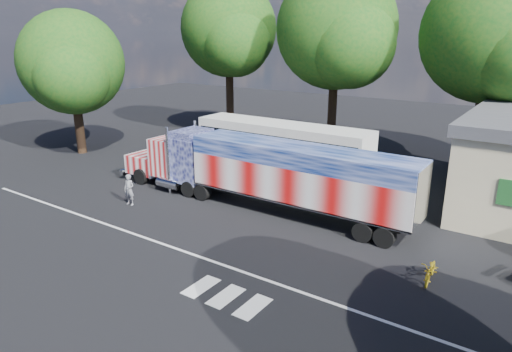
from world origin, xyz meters
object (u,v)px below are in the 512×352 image
Objects in this scene: semi_truck at (262,171)px; tree_w_a at (72,63)px; woman at (129,190)px; tree_nw_a at (230,29)px; coach_bus at (282,149)px; tree_n_mid at (338,30)px; bicycle at (431,271)px; tree_ne_a at (494,35)px.

tree_w_a is at bearing 174.42° from semi_truck.
tree_nw_a is (-6.57, 17.99, 8.65)m from woman.
coach_bus is 11.44m from tree_n_mid.
semi_truck is 16.18m from tree_n_mid.
semi_truck is 1.37× the size of tree_nw_a.
woman reaches higher than bicycle.
tree_n_mid is 20.43m from tree_w_a.
tree_ne_a is at bearing 42.74° from woman.
tree_ne_a is 29.84m from tree_w_a.
tree_ne_a is at bearing 40.30° from coach_bus.
semi_truck is 7.49m from woman.
tree_ne_a is 1.24× the size of tree_w_a.
tree_n_mid is (3.83, 18.06, 8.58)m from woman.
semi_truck is 20.50m from tree_nw_a.
semi_truck is at bearing 22.75° from woman.
tree_w_a is at bearing -154.55° from tree_ne_a.
tree_n_mid reaches higher than bicycle.
bicycle is at bearing -16.64° from semi_truck.
coach_bus is 0.86× the size of tree_n_mid.
tree_n_mid is at bearing 91.87° from coach_bus.
tree_nw_a reaches higher than coach_bus.
tree_n_mid reaches higher than tree_ne_a.
tree_n_mid reaches higher than tree_nw_a.
tree_w_a is at bearing 166.89° from bicycle.
tree_n_mid is 1.29× the size of tree_w_a.
semi_truck is 19.27m from tree_w_a.
tree_n_mid reaches higher than tree_w_a.
bicycle is 0.12× the size of tree_nw_a.
woman is 20.36m from tree_n_mid.
tree_w_a is (-5.66, -12.30, -2.51)m from tree_nw_a.
tree_nw_a is (-10.68, 8.44, 7.70)m from coach_bus.
tree_nw_a is at bearing 132.36° from semi_truck.
tree_ne_a is at bearing 91.15° from bicycle.
tree_nw_a is 10.40m from tree_n_mid.
coach_bus is 1.11× the size of tree_w_a.
tree_nw_a is (-12.87, 14.11, 7.46)m from semi_truck.
semi_truck reaches higher than bicycle.
bicycle is at bearing -35.63° from coach_bus.
tree_ne_a is 0.97× the size of tree_n_mid.
coach_bus is 14.82m from bicycle.
tree_ne_a is (8.35, 14.60, 7.03)m from semi_truck.
woman is 0.13× the size of tree_nw_a.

